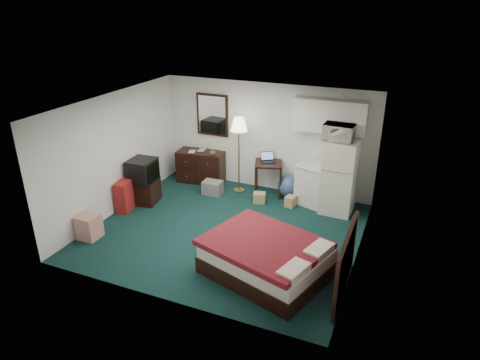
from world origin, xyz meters
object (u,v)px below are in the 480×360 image
at_px(fridge, 339,177).
at_px(bed, 267,258).
at_px(dresser, 201,166).
at_px(tv_stand, 145,191).
at_px(suitcase, 124,196).
at_px(floor_lamp, 239,155).
at_px(desk, 268,178).
at_px(kitchen_counter, 317,186).

distance_m(fridge, bed, 2.81).
relative_size(dresser, bed, 0.61).
bearing_deg(tv_stand, fridge, 7.37).
relative_size(fridge, suitcase, 2.39).
bearing_deg(bed, floor_lamp, 138.16).
bearing_deg(bed, desk, 126.29).
bearing_deg(dresser, tv_stand, -117.95).
relative_size(dresser, floor_lamp, 0.64).
height_order(dresser, suitcase, dresser).
height_order(kitchen_counter, fridge, fridge).
bearing_deg(tv_stand, suitcase, -117.40).
bearing_deg(floor_lamp, suitcase, -134.55).
bearing_deg(bed, dresser, 150.06).
relative_size(kitchen_counter, bed, 0.47).
relative_size(bed, suitcase, 2.83).
relative_size(kitchen_counter, tv_stand, 1.54).
bearing_deg(fridge, dresser, 177.26).
bearing_deg(desk, suitcase, -161.00).
xyz_separation_m(tv_stand, suitcase, (-0.17, -0.53, 0.07)).
distance_m(kitchen_counter, tv_stand, 3.79).
distance_m(dresser, kitchen_counter, 2.92).
height_order(bed, tv_stand, bed).
height_order(dresser, desk, dresser).
distance_m(floor_lamp, bed, 3.37).
height_order(desk, suitcase, desk).
distance_m(kitchen_counter, suitcase, 4.16).
bearing_deg(kitchen_counter, bed, -75.98).
bearing_deg(bed, fridge, 94.25).
distance_m(floor_lamp, tv_stand, 2.25).
distance_m(dresser, bed, 4.09).
height_order(floor_lamp, kitchen_counter, floor_lamp).
xyz_separation_m(dresser, desk, (1.76, -0.05, -0.00)).
xyz_separation_m(desk, tv_stand, (-2.37, -1.46, -0.13)).
height_order(kitchen_counter, suitcase, kitchen_counter).
bearing_deg(kitchen_counter, fridge, -1.47).
bearing_deg(suitcase, dresser, 58.14).
bearing_deg(floor_lamp, desk, 8.78).
bearing_deg(desk, floor_lamp, 169.70).
height_order(dresser, floor_lamp, floor_lamp).
bearing_deg(dresser, floor_lamp, -14.32).
bearing_deg(tv_stand, bed, -33.15).
xyz_separation_m(dresser, tv_stand, (-0.61, -1.51, -0.13)).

